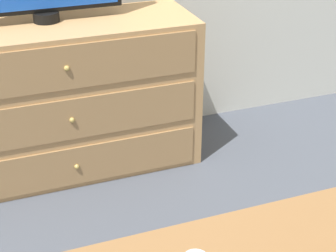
{
  "coord_description": "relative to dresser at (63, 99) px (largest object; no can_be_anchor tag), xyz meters",
  "views": [
    {
      "loc": [
        -0.4,
        -2.5,
        1.43
      ],
      "look_at": [
        0.02,
        -1.33,
        0.75
      ],
      "focal_mm": 55.0,
      "sensor_mm": 36.0,
      "label": 1
    }
  ],
  "objects": [
    {
      "name": "ground_plane",
      "position": [
        0.12,
        0.25,
        -0.37
      ],
      "size": [
        12.0,
        12.0,
        0.0
      ],
      "primitive_type": "plane",
      "color": "#474C56"
    },
    {
      "name": "dresser",
      "position": [
        0.0,
        0.0,
        0.0
      ],
      "size": [
        1.26,
        0.46,
        0.73
      ],
      "color": "tan",
      "rests_on": "ground_plane"
    }
  ]
}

